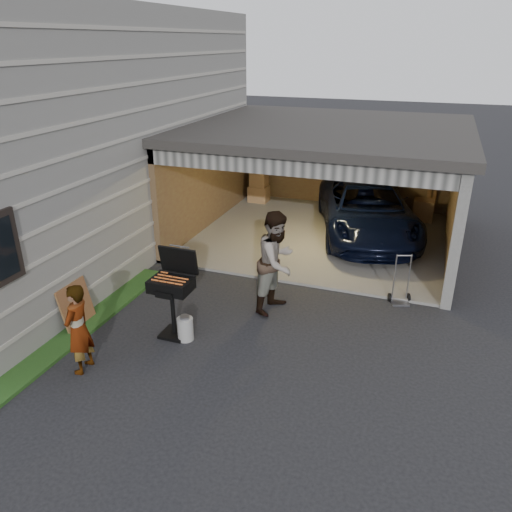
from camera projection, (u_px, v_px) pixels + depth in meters
The scene contains 11 objects.
ground at pixel (182, 370), 7.89m from camera, with size 80.00×80.00×0.00m, color black.
house at pixel (32, 132), 12.12m from camera, with size 7.00×11.00×5.50m, color #474744.
groundcover_strip at pixel (22, 375), 7.72m from camera, with size 0.50×8.00×0.06m, color #193814.
garage at pixel (328, 164), 12.77m from camera, with size 6.80×6.30×2.90m.
minivan at pixel (367, 212), 13.00m from camera, with size 2.25×4.88×1.36m, color black.
woman at pixel (78, 329), 7.62m from camera, with size 0.54×0.35×1.48m, color silver.
man at pixel (277, 262), 9.32m from camera, with size 0.96×0.75×1.98m, color #44261A.
bbq_grill at pixel (172, 287), 8.50m from camera, with size 0.70×0.62×1.56m.
propane_tank at pixel (185, 329), 8.63m from camera, with size 0.28×0.28×0.42m, color #AEADA9.
plywood_panel at pixel (76, 305), 8.97m from camera, with size 0.04×0.75×0.84m, color brown.
hand_truck at pixel (400, 293), 9.86m from camera, with size 0.45×0.41×1.02m.
Camera 1 is at (3.32, -5.73, 4.81)m, focal length 35.00 mm.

